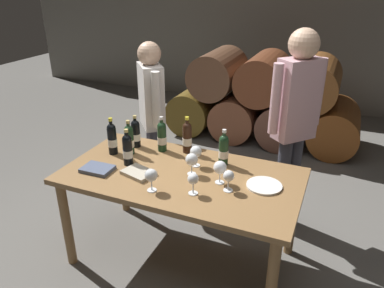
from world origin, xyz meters
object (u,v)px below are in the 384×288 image
(wine_bottle_4, at_px, (162,136))
(taster_seated_left, at_px, (152,110))
(wine_glass_0, at_px, (193,180))
(wine_bottle_3, at_px, (129,139))
(wine_bottle_5, at_px, (136,133))
(wine_bottle_2, at_px, (112,138))
(serving_plate, at_px, (264,186))
(dining_table, at_px, (181,185))
(wine_glass_1, at_px, (192,160))
(wine_bottle_0, at_px, (128,149))
(wine_glass_4, at_px, (220,168))
(wine_glass_2, at_px, (151,176))
(leather_ledger, at_px, (138,173))
(wine_glass_5, at_px, (229,177))
(wine_bottle_1, at_px, (187,137))
(tasting_notebook, at_px, (97,169))
(sommelier_presenting, at_px, (295,115))
(wine_bottle_6, at_px, (224,150))
(wine_glass_3, at_px, (196,152))

(wine_bottle_4, distance_m, taster_seated_left, 0.54)
(wine_glass_0, bearing_deg, wine_bottle_3, 153.16)
(wine_bottle_5, bearing_deg, taster_seated_left, 101.32)
(wine_bottle_2, distance_m, wine_bottle_4, 0.39)
(wine_bottle_3, height_order, serving_plate, wine_bottle_3)
(dining_table, xyz_separation_m, wine_glass_1, (0.07, 0.02, 0.21))
(taster_seated_left, bearing_deg, wine_bottle_0, -74.95)
(wine_bottle_4, bearing_deg, wine_glass_4, -26.81)
(wine_glass_2, distance_m, taster_seated_left, 1.14)
(wine_bottle_0, distance_m, leather_ledger, 0.21)
(wine_glass_5, bearing_deg, wine_bottle_1, 138.39)
(wine_glass_2, bearing_deg, wine_bottle_4, 110.69)
(tasting_notebook, relative_size, serving_plate, 0.92)
(leather_ledger, bearing_deg, wine_glass_1, 39.24)
(wine_glass_5, xyz_separation_m, leather_ledger, (-0.66, -0.05, -0.09))
(wine_bottle_5, relative_size, serving_plate, 1.13)
(wine_bottle_3, distance_m, tasting_notebook, 0.36)
(tasting_notebook, bearing_deg, wine_bottle_0, 46.78)
(wine_bottle_3, relative_size, wine_glass_1, 1.73)
(wine_bottle_4, height_order, wine_bottle_5, wine_bottle_4)
(serving_plate, bearing_deg, wine_glass_5, -145.41)
(wine_bottle_0, relative_size, wine_bottle_1, 0.95)
(wine_glass_5, bearing_deg, wine_glass_4, 138.82)
(wine_bottle_0, height_order, wine_glass_4, wine_bottle_0)
(leather_ledger, relative_size, sommelier_presenting, 0.13)
(wine_glass_4, relative_size, serving_plate, 0.68)
(wine_bottle_5, xyz_separation_m, sommelier_presenting, (1.19, 0.47, 0.16))
(wine_bottle_6, bearing_deg, wine_bottle_4, 175.98)
(wine_bottle_2, height_order, wine_bottle_5, wine_bottle_2)
(wine_bottle_0, distance_m, wine_glass_2, 0.43)
(wine_glass_5, height_order, serving_plate, wine_glass_5)
(wine_bottle_4, bearing_deg, tasting_notebook, -119.85)
(wine_bottle_6, height_order, tasting_notebook, wine_bottle_6)
(wine_bottle_2, xyz_separation_m, wine_bottle_4, (0.34, 0.20, -0.00))
(wine_bottle_2, relative_size, wine_glass_0, 2.03)
(wine_bottle_0, relative_size, wine_glass_5, 1.92)
(wine_bottle_0, height_order, wine_bottle_5, wine_bottle_0)
(wine_bottle_6, height_order, wine_glass_5, wine_bottle_6)
(wine_glass_4, height_order, taster_seated_left, taster_seated_left)
(dining_table, xyz_separation_m, sommelier_presenting, (0.65, 0.75, 0.37))
(wine_glass_4, bearing_deg, wine_bottle_0, -179.03)
(dining_table, bearing_deg, wine_bottle_2, 171.83)
(wine_glass_0, relative_size, sommelier_presenting, 0.09)
(wine_glass_3, distance_m, taster_seated_left, 0.88)
(wine_bottle_6, relative_size, wine_glass_2, 1.78)
(wine_bottle_5, bearing_deg, serving_plate, -11.04)
(leather_ledger, xyz_separation_m, serving_plate, (0.86, 0.19, -0.01))
(wine_glass_2, relative_size, serving_plate, 0.66)
(wine_bottle_1, bearing_deg, tasting_notebook, -131.24)
(wine_bottle_5, bearing_deg, wine_bottle_1, 8.83)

